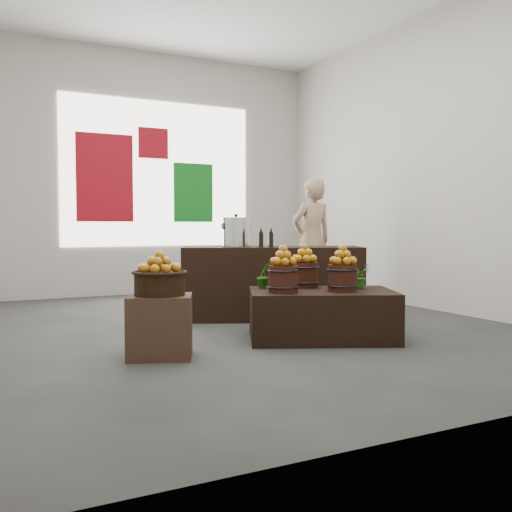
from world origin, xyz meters
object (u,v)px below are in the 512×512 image
crate (160,326)px  stock_pot_left (236,233)px  display_table (322,315)px  wicker_basket (160,284)px  shopper (312,240)px  counter (272,283)px

crate → stock_pot_left: 2.26m
crate → display_table: size_ratio=0.38×
wicker_basket → shopper: shopper is taller
stock_pot_left → shopper: 1.94m
counter → wicker_basket: bearing=-118.4°
wicker_basket → stock_pot_left: size_ratio=1.29×
wicker_basket → stock_pot_left: stock_pot_left is taller
display_table → counter: 1.36m
wicker_basket → stock_pot_left: (1.44, 1.56, 0.41)m
display_table → counter: bearing=107.7°
counter → stock_pot_left: bearing=-180.0°
shopper → counter: bearing=40.2°
display_table → crate: bearing=-154.1°
counter → stock_pot_left: stock_pot_left is taller
counter → shopper: 1.78m
wicker_basket → counter: size_ratio=0.20×
wicker_basket → counter: counter is taller
crate → counter: size_ratio=0.25×
wicker_basket → shopper: 4.02m
display_table → counter: counter is taller
stock_pot_left → wicker_basket: bearing=-132.8°
crate → wicker_basket: size_ratio=1.25×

